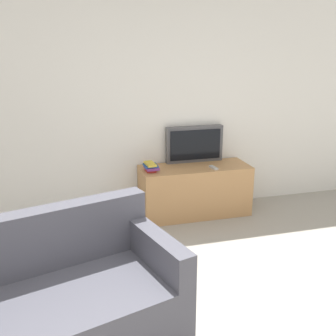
{
  "coord_description": "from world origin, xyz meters",
  "views": [
    {
      "loc": [
        -0.83,
        -1.61,
        2.0
      ],
      "look_at": [
        0.22,
        2.25,
        0.78
      ],
      "focal_mm": 42.0,
      "sensor_mm": 36.0,
      "label": 1
    }
  ],
  "objects_px": {
    "tv_stand": "(195,190)",
    "remote_on_stand": "(214,168)",
    "book_stack": "(151,167)",
    "couch": "(33,317)",
    "television": "(194,144)"
  },
  "relations": [
    {
      "from": "couch",
      "to": "book_stack",
      "type": "distance_m",
      "value": 2.34
    },
    {
      "from": "book_stack",
      "to": "remote_on_stand",
      "type": "distance_m",
      "value": 0.76
    },
    {
      "from": "book_stack",
      "to": "couch",
      "type": "bearing_deg",
      "value": -122.59
    },
    {
      "from": "tv_stand",
      "to": "remote_on_stand",
      "type": "bearing_deg",
      "value": -37.03
    },
    {
      "from": "couch",
      "to": "remote_on_stand",
      "type": "distance_m",
      "value": 2.74
    },
    {
      "from": "book_stack",
      "to": "remote_on_stand",
      "type": "xyz_separation_m",
      "value": [
        0.75,
        -0.09,
        -0.04
      ]
    },
    {
      "from": "tv_stand",
      "to": "couch",
      "type": "xyz_separation_m",
      "value": [
        -1.81,
        -1.99,
        -0.0
      ]
    },
    {
      "from": "couch",
      "to": "book_stack",
      "type": "height_order",
      "value": "couch"
    },
    {
      "from": "tv_stand",
      "to": "remote_on_stand",
      "type": "xyz_separation_m",
      "value": [
        0.18,
        -0.14,
        0.32
      ]
    },
    {
      "from": "tv_stand",
      "to": "couch",
      "type": "distance_m",
      "value": 2.69
    },
    {
      "from": "television",
      "to": "remote_on_stand",
      "type": "xyz_separation_m",
      "value": [
        0.13,
        -0.35,
        -0.22
      ]
    },
    {
      "from": "remote_on_stand",
      "to": "tv_stand",
      "type": "bearing_deg",
      "value": 142.97
    },
    {
      "from": "tv_stand",
      "to": "book_stack",
      "type": "height_order",
      "value": "book_stack"
    },
    {
      "from": "remote_on_stand",
      "to": "television",
      "type": "bearing_deg",
      "value": 109.56
    },
    {
      "from": "tv_stand",
      "to": "couch",
      "type": "height_order",
      "value": "couch"
    }
  ]
}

